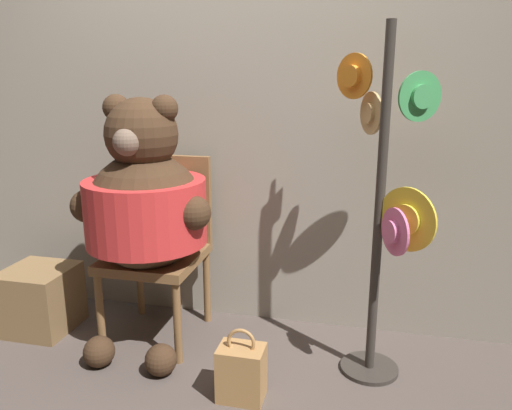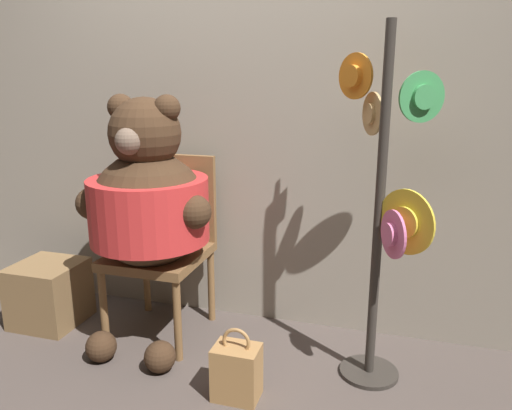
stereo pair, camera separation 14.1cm
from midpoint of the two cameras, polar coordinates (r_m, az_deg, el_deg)
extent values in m
plane|color=#4C423D|center=(2.57, -3.25, -18.46)|extent=(14.00, 14.00, 0.00)
cube|color=gray|center=(2.79, 1.12, 12.85)|extent=(8.00, 0.10, 2.63)
cylinder|color=brown|center=(2.75, -15.58, -11.47)|extent=(0.04, 0.04, 0.43)
cylinder|color=brown|center=(2.57, -7.37, -13.01)|extent=(0.04, 0.04, 0.43)
cylinder|color=brown|center=(3.11, -11.14, -8.11)|extent=(0.04, 0.04, 0.43)
cylinder|color=brown|center=(2.95, -3.77, -9.16)|extent=(0.04, 0.04, 0.43)
cube|color=brown|center=(2.74, -9.66, -5.75)|extent=(0.48, 0.51, 0.05)
cube|color=brown|center=(2.87, -7.80, 0.89)|extent=(0.48, 0.04, 0.49)
sphere|color=#3D2819|center=(2.59, -10.60, -0.53)|extent=(0.60, 0.60, 0.60)
cylinder|color=red|center=(2.59, -10.60, -0.53)|extent=(0.61, 0.61, 0.33)
sphere|color=#3D2819|center=(2.52, -11.01, 8.01)|extent=(0.36, 0.36, 0.36)
sphere|color=#3D2819|center=(2.57, -13.67, 10.80)|extent=(0.13, 0.13, 0.13)
sphere|color=#3D2819|center=(2.45, -8.51, 10.89)|extent=(0.13, 0.13, 0.13)
sphere|color=brown|center=(2.39, -12.68, 7.15)|extent=(0.13, 0.13, 0.13)
sphere|color=#3D2819|center=(2.66, -16.80, 0.16)|extent=(0.17, 0.17, 0.17)
sphere|color=#3D2819|center=(2.40, -5.41, -0.81)|extent=(0.17, 0.17, 0.17)
sphere|color=#3D2819|center=(2.71, -15.82, -15.31)|extent=(0.16, 0.16, 0.16)
sphere|color=#3D2819|center=(2.56, -9.32, -16.76)|extent=(0.16, 0.16, 0.16)
cylinder|color=#332D28|center=(2.62, 14.35, -18.01)|extent=(0.28, 0.28, 0.02)
cylinder|color=#332D28|center=(2.30, 15.60, -0.81)|extent=(0.04, 0.04, 1.63)
cylinder|color=#D16693|center=(2.19, 17.20, -3.24)|extent=(0.11, 0.19, 0.21)
cylinder|color=#D16693|center=(2.19, 17.20, -3.24)|extent=(0.10, 0.12, 0.10)
cylinder|color=#3D9351|center=(2.32, 20.13, 11.53)|extent=(0.19, 0.13, 0.22)
cylinder|color=#3D9351|center=(2.32, 20.13, 11.53)|extent=(0.12, 0.10, 0.11)
cylinder|color=yellow|center=(2.21, 18.52, -1.86)|extent=(0.23, 0.18, 0.28)
cylinder|color=yellow|center=(2.21, 18.52, -1.86)|extent=(0.13, 0.12, 0.14)
cylinder|color=tan|center=(2.34, 14.87, 10.04)|extent=(0.10, 0.18, 0.19)
cylinder|color=tan|center=(2.34, 14.87, 10.04)|extent=(0.08, 0.10, 0.09)
cylinder|color=orange|center=(2.34, 13.04, 14.16)|extent=(0.16, 0.14, 0.20)
cylinder|color=orange|center=(2.34, 13.04, 14.16)|extent=(0.12, 0.11, 0.10)
cube|color=#A87A47|center=(2.33, -0.41, -18.61)|extent=(0.20, 0.15, 0.25)
torus|color=#A87A47|center=(2.25, -0.41, -15.36)|extent=(0.13, 0.02, 0.13)
cube|color=brown|center=(3.14, -21.37, -9.39)|extent=(0.36, 0.36, 0.36)
camera|label=1|loc=(0.07, -88.30, 0.44)|focal=35.00mm
camera|label=2|loc=(0.07, 91.70, -0.44)|focal=35.00mm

